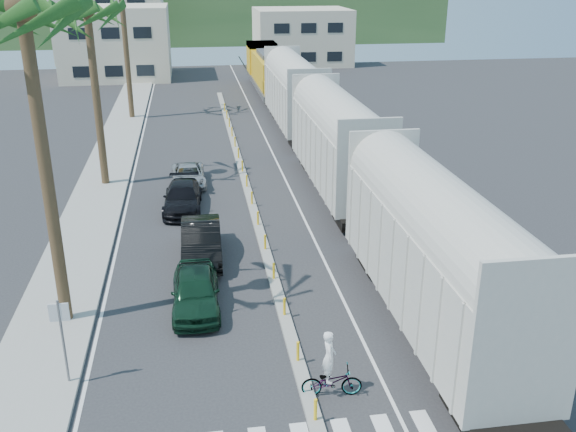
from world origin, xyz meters
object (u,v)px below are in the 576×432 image
object	(u,v)px
cyclist	(331,375)
street_sign	(62,331)
car_lead	(196,291)
car_second	(201,241)

from	to	relation	value
cyclist	street_sign	bearing A→B (deg)	83.32
street_sign	car_lead	xyz separation A→B (m)	(4.06, 4.25, -1.21)
car_lead	cyclist	distance (m)	7.21
car_lead	car_second	size ratio (longest dim) A/B	0.90
car_lead	street_sign	bearing A→B (deg)	-132.98
street_sign	cyclist	world-z (taller)	street_sign
car_second	cyclist	world-z (taller)	cyclist
car_lead	car_second	xyz separation A→B (m)	(0.35, 4.54, 0.06)
street_sign	cyclist	size ratio (longest dim) A/B	1.33
street_sign	car_second	distance (m)	9.90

